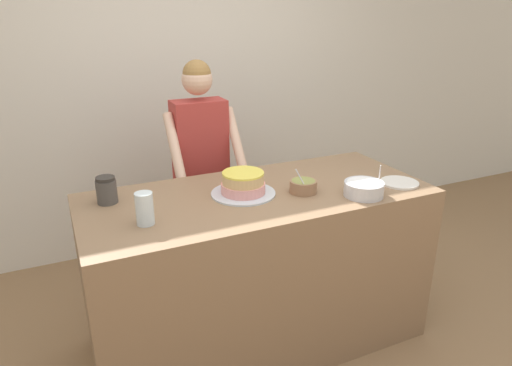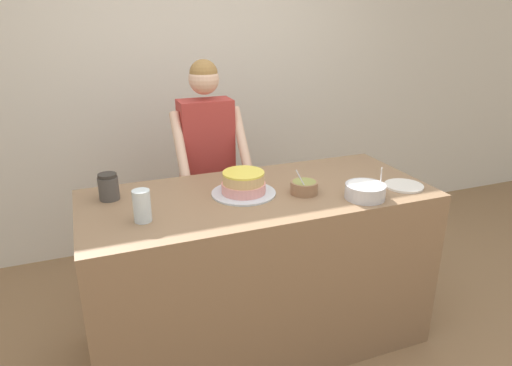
% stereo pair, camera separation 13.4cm
% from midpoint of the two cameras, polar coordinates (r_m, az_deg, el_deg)
% --- Properties ---
extents(wall_back, '(10.00, 0.05, 2.60)m').
position_cam_midpoint_polar(wall_back, '(3.71, -7.19, 11.94)').
color(wall_back, silver).
rests_on(wall_back, ground_plane).
extents(counter, '(1.86, 0.80, 0.95)m').
position_cam_midpoint_polar(counter, '(2.65, 1.83, -10.78)').
color(counter, '#8C6B4C').
rests_on(counter, ground_plane).
extents(person_baker, '(0.46, 0.43, 1.58)m').
position_cam_midpoint_polar(person_baker, '(3.00, -4.85, 3.47)').
color(person_baker, '#2D2D38').
rests_on(person_baker, ground_plane).
extents(cake, '(0.34, 0.34, 0.12)m').
position_cam_midpoint_polar(cake, '(2.40, 0.03, -0.17)').
color(cake, silver).
rests_on(cake, counter).
extents(frosting_bowl_white, '(0.21, 0.21, 0.19)m').
position_cam_midpoint_polar(frosting_bowl_white, '(2.43, 15.04, -0.95)').
color(frosting_bowl_white, silver).
rests_on(frosting_bowl_white, counter).
extents(frosting_bowl_olive, '(0.15, 0.15, 0.15)m').
position_cam_midpoint_polar(frosting_bowl_olive, '(2.43, 7.61, -0.48)').
color(frosting_bowl_olive, '#936B4C').
rests_on(frosting_bowl_olive, counter).
extents(drinking_glass, '(0.08, 0.08, 0.15)m').
position_cam_midpoint_polar(drinking_glass, '(2.13, -12.33, -2.83)').
color(drinking_glass, silver).
rests_on(drinking_glass, counter).
extents(ceramic_plate, '(0.21, 0.21, 0.01)m').
position_cam_midpoint_polar(ceramic_plate, '(2.66, 19.38, -0.35)').
color(ceramic_plate, white).
rests_on(ceramic_plate, counter).
extents(stoneware_jar, '(0.10, 0.10, 0.14)m').
position_cam_midpoint_polar(stoneware_jar, '(2.42, -16.46, -0.48)').
color(stoneware_jar, '#4C4742').
rests_on(stoneware_jar, counter).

